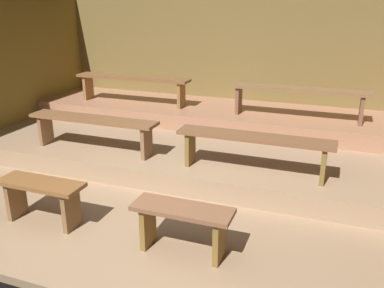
# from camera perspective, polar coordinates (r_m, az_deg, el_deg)

# --- Properties ---
(ground) EXTENTS (6.68, 5.13, 0.08)m
(ground) POSITION_cam_1_polar(r_m,az_deg,el_deg) (5.47, -1.85, -3.86)
(ground) COLOR #9C7D5D
(wall_back) EXTENTS (6.68, 0.06, 2.30)m
(wall_back) POSITION_cam_1_polar(r_m,az_deg,el_deg) (7.17, 4.80, 11.59)
(wall_back) COLOR brown
(wall_back) RESTS_ON ground
(platform_lower) EXTENTS (5.88, 2.92, 0.25)m
(platform_lower) POSITION_cam_1_polar(r_m,az_deg,el_deg) (6.02, 0.67, 0.06)
(platform_lower) COLOR #A18363
(platform_lower) RESTS_ON ground
(platform_middle) EXTENTS (5.88, 1.35, 0.25)m
(platform_middle) POSITION_cam_1_polar(r_m,az_deg,el_deg) (6.66, 2.96, 4.16)
(platform_middle) COLOR #A87356
(platform_middle) RESTS_ON platform_lower
(bench_floor_left) EXTENTS (0.88, 0.30, 0.45)m
(bench_floor_left) POSITION_cam_1_polar(r_m,az_deg,el_deg) (4.32, -20.25, -6.48)
(bench_floor_left) COLOR brown
(bench_floor_left) RESTS_ON ground
(bench_floor_right) EXTENTS (0.88, 0.30, 0.45)m
(bench_floor_right) POSITION_cam_1_polar(r_m,az_deg,el_deg) (3.60, -1.35, -10.58)
(bench_floor_right) COLOR brown
(bench_floor_right) RESTS_ON ground
(bench_lower_left) EXTENTS (1.77, 0.30, 0.45)m
(bench_lower_left) POSITION_cam_1_polar(r_m,az_deg,el_deg) (5.45, -13.67, 2.69)
(bench_lower_left) COLOR brown
(bench_lower_left) RESTS_ON platform_lower
(bench_lower_right) EXTENTS (1.77, 0.30, 0.45)m
(bench_lower_right) POSITION_cam_1_polar(r_m,az_deg,el_deg) (4.64, 8.64, 0.13)
(bench_lower_right) COLOR brown
(bench_lower_right) RESTS_ON platform_lower
(bench_middle_left) EXTENTS (1.97, 0.30, 0.45)m
(bench_middle_left) POSITION_cam_1_polar(r_m,az_deg,el_deg) (6.87, -8.33, 8.61)
(bench_middle_left) COLOR brown
(bench_middle_left) RESTS_ON platform_middle
(bench_middle_right) EXTENTS (1.97, 0.30, 0.45)m
(bench_middle_right) POSITION_cam_1_polar(r_m,az_deg,el_deg) (6.08, 14.58, 6.79)
(bench_middle_right) COLOR brown
(bench_middle_right) RESTS_ON platform_middle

